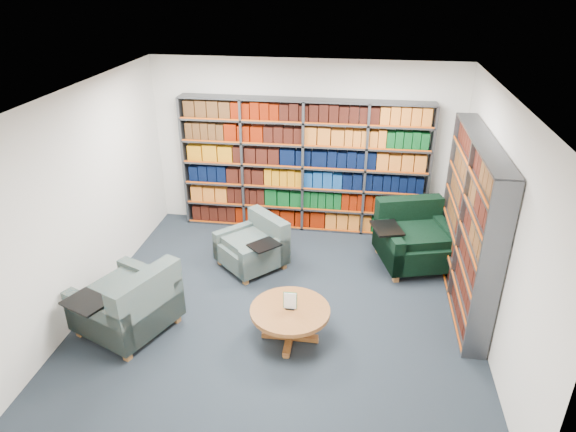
# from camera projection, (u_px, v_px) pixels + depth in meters

# --- Properties ---
(room_shell) EXTENTS (5.02, 5.02, 2.82)m
(room_shell) POSITION_uv_depth(u_px,v_px,m) (281.00, 212.00, 6.16)
(room_shell) COLOR black
(room_shell) RESTS_ON ground
(bookshelf_back) EXTENTS (4.00, 0.28, 2.20)m
(bookshelf_back) POSITION_uv_depth(u_px,v_px,m) (303.00, 167.00, 8.38)
(bookshelf_back) COLOR #47494F
(bookshelf_back) RESTS_ON ground
(bookshelf_right) EXTENTS (0.28, 2.50, 2.20)m
(bookshelf_right) POSITION_uv_depth(u_px,v_px,m) (470.00, 224.00, 6.52)
(bookshelf_right) COLOR #47494F
(bookshelf_right) RESTS_ON ground
(chair_teal_left) EXTENTS (1.17, 1.17, 0.75)m
(chair_teal_left) POSITION_uv_depth(u_px,v_px,m) (256.00, 247.00, 7.61)
(chair_teal_left) COLOR #03293F
(chair_teal_left) RESTS_ON ground
(chair_green_right) EXTENTS (1.33, 1.25, 0.92)m
(chair_green_right) POSITION_uv_depth(u_px,v_px,m) (413.00, 239.00, 7.68)
(chair_green_right) COLOR black
(chair_green_right) RESTS_ON ground
(chair_teal_front) EXTENTS (1.30, 1.33, 0.90)m
(chair_teal_front) POSITION_uv_depth(u_px,v_px,m) (131.00, 307.00, 6.18)
(chair_teal_front) COLOR #03293F
(chair_teal_front) RESTS_ON ground
(coffee_table) EXTENTS (0.94, 0.94, 0.66)m
(coffee_table) POSITION_uv_depth(u_px,v_px,m) (290.00, 315.00, 6.04)
(coffee_table) COLOR #9C5439
(coffee_table) RESTS_ON ground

